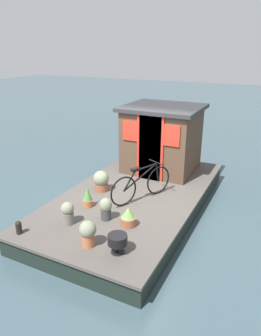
{
  "coord_description": "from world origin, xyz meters",
  "views": [
    {
      "loc": [
        -6.1,
        -2.96,
        3.71
      ],
      "look_at": [
        -0.2,
        0.0,
        1.15
      ],
      "focal_mm": 33.45,
      "sensor_mm": 36.0,
      "label": 1
    }
  ],
  "objects": [
    {
      "name": "potted_plant_fern",
      "position": [
        -1.37,
        -0.03,
        0.69
      ],
      "size": [
        0.25,
        0.25,
        0.46
      ],
      "color": "#38383D",
      "rests_on": "houseboat_deck"
    },
    {
      "name": "potted_plant_mint",
      "position": [
        -1.07,
        0.6,
        0.67
      ],
      "size": [
        0.22,
        0.22,
        0.47
      ],
      "color": "#B2603D",
      "rests_on": "houseboat_deck"
    },
    {
      "name": "charcoal_grill",
      "position": [
        -2.23,
        -0.77,
        0.69
      ],
      "size": [
        0.34,
        0.34,
        0.34
      ],
      "color": "black",
      "rests_on": "houseboat_deck"
    },
    {
      "name": "mooring_bollard",
      "position": [
        -2.55,
        1.15,
        0.59
      ],
      "size": [
        0.12,
        0.12,
        0.26
      ],
      "color": "black",
      "rests_on": "houseboat_deck"
    },
    {
      "name": "houseboat_deck",
      "position": [
        0.0,
        0.0,
        0.23
      ],
      "size": [
        5.68,
        3.0,
        0.45
      ],
      "color": "#4C4742",
      "rests_on": "ground_plane"
    },
    {
      "name": "potted_plant_succulent",
      "position": [
        -1.37,
        -0.54,
        0.64
      ],
      "size": [
        0.31,
        0.31,
        0.39
      ],
      "color": "#935138",
      "rests_on": "houseboat_deck"
    },
    {
      "name": "potted_plant_geranium",
      "position": [
        -1.84,
        0.55,
        0.69
      ],
      "size": [
        0.26,
        0.26,
        0.46
      ],
      "color": "slate",
      "rests_on": "houseboat_deck"
    },
    {
      "name": "potted_plant_rosemary",
      "position": [
        -2.29,
        -0.22,
        0.72
      ],
      "size": [
        0.3,
        0.3,
        0.48
      ],
      "color": "#B2603D",
      "rests_on": "houseboat_deck"
    },
    {
      "name": "houseboat_cabin",
      "position": [
        1.72,
        0.0,
        1.36
      ],
      "size": [
        1.83,
        2.03,
        1.8
      ],
      "color": "#4C3828",
      "rests_on": "houseboat_deck"
    },
    {
      "name": "ground_plane",
      "position": [
        0.0,
        0.0,
        0.0
      ],
      "size": [
        60.0,
        60.0,
        0.0
      ],
      "primitive_type": "plane",
      "color": "#384C54"
    },
    {
      "name": "potted_plant_lavender",
      "position": [
        -0.25,
        0.77,
        0.71
      ],
      "size": [
        0.38,
        0.38,
        0.5
      ],
      "color": "#935138",
      "rests_on": "houseboat_deck"
    },
    {
      "name": "bicycle",
      "position": [
        -0.24,
        -0.3,
        0.83
      ],
      "size": [
        1.53,
        0.81,
        0.82
      ],
      "color": "black",
      "rests_on": "houseboat_deck"
    }
  ]
}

